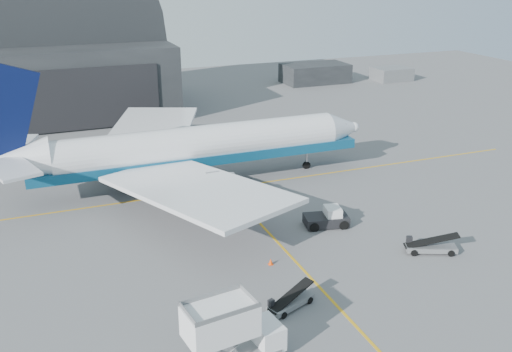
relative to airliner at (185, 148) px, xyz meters
name	(u,v)px	position (x,y,z in m)	size (l,w,h in m)	color
ground	(301,268)	(4.09, -22.57, -4.53)	(200.00, 200.00, 0.00)	#565659
taxi_lines	(249,212)	(4.09, -9.91, -4.52)	(80.00, 42.12, 0.02)	#CD9413
hangar	(13,59)	(-17.91, 42.37, 5.02)	(50.00, 28.30, 28.00)	black
distant_bldg_a	(315,82)	(42.09, 49.43, -4.53)	(14.00, 8.00, 4.00)	black
distant_bldg_b	(391,80)	(59.09, 45.43, -4.53)	(8.00, 6.00, 2.80)	slate
airliner	(185,148)	(0.00, 0.00, 0.00)	(46.09, 44.69, 16.17)	white
catering_truck	(229,335)	(-5.81, -32.29, -2.16)	(7.09, 3.44, 4.68)	slate
pushback_tug	(327,219)	(10.18, -15.86, -3.78)	(4.69, 3.30, 1.99)	black
belt_loader_a	(290,302)	(0.68, -27.66, -4.03)	(4.27, 2.73, 1.62)	slate
belt_loader_b	(430,247)	(16.16, -24.26, -3.96)	(4.82, 3.18, 1.83)	slate
traffic_cone	(271,262)	(1.86, -21.06, -4.25)	(0.40, 0.40, 0.58)	#F44207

